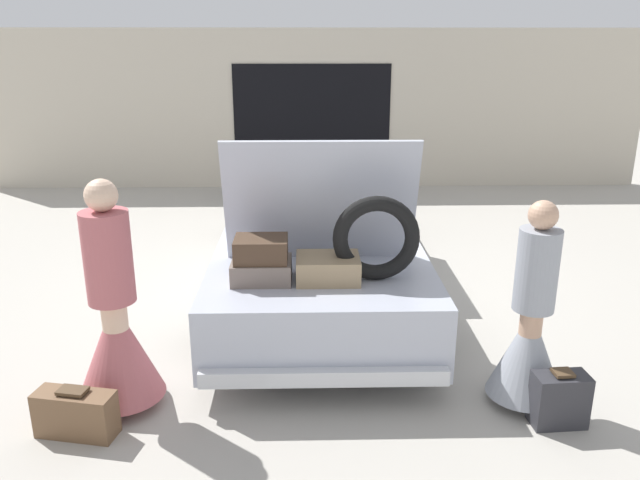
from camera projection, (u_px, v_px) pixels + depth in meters
ground_plane at (317, 277)px, 7.17m from camera, size 40.00×40.00×0.00m
garage_wall_back at (312, 110)px, 11.20m from camera, size 12.00×0.14×2.80m
car at (317, 230)px, 6.99m from camera, size 1.95×5.42×1.85m
person_left at (116, 329)px, 4.50m from camera, size 0.64×0.64×1.72m
person_right at (530, 334)px, 4.54m from camera, size 0.56×0.56×1.57m
suitcase_beside_left_person at (76, 414)px, 4.27m from camera, size 0.58×0.31×0.36m
suitcase_beside_right_person at (559, 399)px, 4.38m from camera, size 0.39×0.23×0.42m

